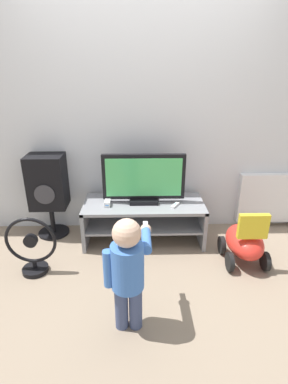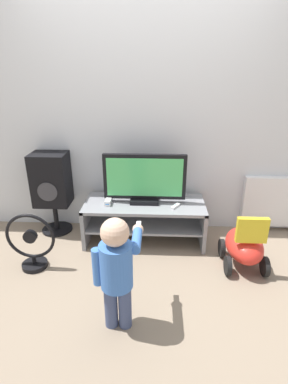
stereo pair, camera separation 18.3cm
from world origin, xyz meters
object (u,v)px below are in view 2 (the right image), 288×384
Objects in this scene: television at (145,179)px; radiator at (279,202)px; ride_on_toy at (244,246)px; child at (117,266)px; game_console at (109,201)px; speaker_tower at (51,182)px; remote_primary at (176,206)px; floor_fan at (31,244)px.

television reaches higher than radiator.
radiator is at bearing 52.05° from ride_on_toy.
child is 2.11m from radiator.
game_console is 0.19× the size of speaker_tower.
television is 6.31× the size of remote_primary.
floor_fan is 2.54m from radiator.
speaker_tower is at bearing 172.93° from television.
floor_fan is at bearing -161.95° from radiator.
ride_on_toy is (0.91, -0.44, -0.45)m from television.
remote_primary is 1.31m from speaker_tower.
ride_on_toy is (1.89, 0.11, -0.03)m from floor_fan.
child is at bearing -145.11° from ride_on_toy.
game_console is 1.35m from ride_on_toy.
television is 0.42m from game_console.
speaker_tower is at bearing -177.11° from radiator.
television is at bearing 154.38° from ride_on_toy.
game_console is at bearing 101.78° from child.
speaker_tower reaches higher than game_console.
radiator is at bearing 17.44° from remote_primary.
speaker_tower is (-0.98, 0.12, -0.09)m from television.
game_console is at bearing -15.61° from speaker_tower.
speaker_tower is (-0.85, 1.28, 0.08)m from child.
ride_on_toy is 0.87m from radiator.
remote_primary is 0.15× the size of speaker_tower.
game_console is 0.82m from floor_fan.
child is (-0.43, -1.05, 0.06)m from remote_primary.
speaker_tower is 1.13× the size of radiator.
floor_fan is at bearing 143.99° from child.
game_console is 0.66m from speaker_tower.
radiator is (0.53, 0.68, 0.13)m from ride_on_toy.
ride_on_toy is at bearing 34.89° from child.
floor_fan reaches higher than game_console.
child reaches higher than floor_fan.
child is at bearing -138.17° from radiator.
radiator is at bearing 2.89° from speaker_tower.
ride_on_toy reaches higher than game_console.
speaker_tower reaches higher than radiator.
child is at bearing -78.22° from game_console.
remote_primary is at bearing 67.53° from child.
child is at bearing -96.25° from television.
floor_fan is (0.00, -0.67, -0.33)m from speaker_tower.
remote_primary is at bearing -10.34° from speaker_tower.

